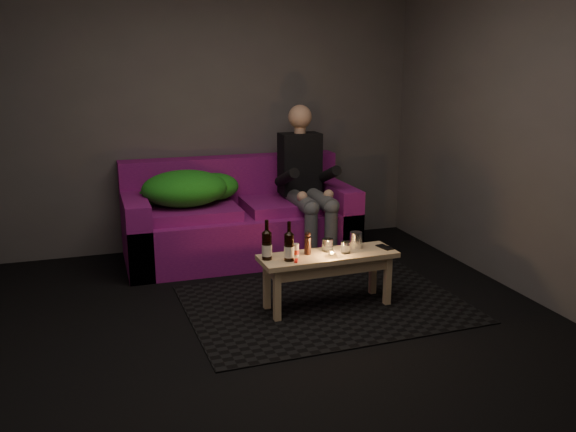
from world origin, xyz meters
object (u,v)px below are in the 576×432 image
at_px(sofa, 239,222).
at_px(person, 306,180).
at_px(beer_bottle_b, 289,246).
at_px(coffee_table, 328,263).
at_px(beer_bottle_a, 267,245).
at_px(steel_cup, 356,240).

xyz_separation_m(sofa, person, (0.60, -0.17, 0.40)).
bearing_deg(beer_bottle_b, coffee_table, 10.52).
height_order(beer_bottle_a, beer_bottle_b, beer_bottle_a).
height_order(person, beer_bottle_a, person).
bearing_deg(coffee_table, person, 77.65).
relative_size(beer_bottle_b, steel_cup, 2.29).
distance_m(coffee_table, steel_cup, 0.29).
distance_m(beer_bottle_a, beer_bottle_b, 0.16).
xyz_separation_m(beer_bottle_a, steel_cup, (0.71, 0.05, -0.04)).
xyz_separation_m(person, beer_bottle_a, (-0.73, -1.22, -0.20)).
relative_size(sofa, beer_bottle_a, 7.22).
height_order(person, steel_cup, person).
height_order(person, coffee_table, person).
distance_m(person, coffee_table, 1.32).
bearing_deg(beer_bottle_a, person, 59.11).
relative_size(coffee_table, beer_bottle_b, 3.62).
bearing_deg(beer_bottle_b, steel_cup, 12.34).
bearing_deg(steel_cup, sofa, 113.21).
height_order(sofa, person, person).
relative_size(coffee_table, steel_cup, 8.28).
height_order(coffee_table, beer_bottle_a, beer_bottle_a).
distance_m(beer_bottle_a, steel_cup, 0.71).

